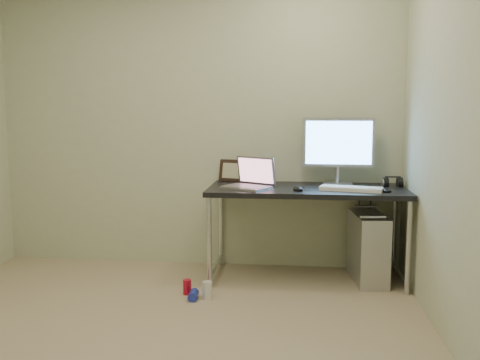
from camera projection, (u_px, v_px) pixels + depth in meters
name	position (u px, v px, depth m)	size (l,w,h in m)	color
floor	(142.00, 349.00, 3.08)	(3.50, 3.50, 0.00)	tan
wall_back	(197.00, 123.00, 4.63)	(3.50, 0.02, 2.50)	beige
wall_right	(471.00, 133.00, 2.72)	(0.02, 3.50, 2.50)	beige
desk	(307.00, 197.00, 4.27)	(1.57, 0.69, 0.75)	black
tower_computer	(368.00, 247.00, 4.27)	(0.29, 0.55, 0.58)	#B9B9BD
cable_a	(358.00, 224.00, 4.55)	(0.01, 0.01, 0.70)	black
cable_b	(369.00, 227.00, 4.52)	(0.01, 0.01, 0.72)	black
can_red	(187.00, 287.00, 3.98)	(0.06, 0.06, 0.11)	red
can_white	(207.00, 290.00, 3.89)	(0.07, 0.07, 0.13)	white
can_blue	(193.00, 295.00, 3.87)	(0.07, 0.07, 0.12)	#2231B7
laptop	(250.00, 181.00, 4.24)	(0.44, 0.42, 0.24)	#B9B9C1
monitor	(338.00, 146.00, 4.39)	(0.59, 0.17, 0.55)	#B9B9C1
keyboard	(351.00, 189.00, 4.10)	(0.47, 0.15, 0.03)	white
mouse_right	(387.00, 190.00, 4.03)	(0.06, 0.10, 0.03)	black
mouse_left	(298.00, 188.00, 4.10)	(0.07, 0.12, 0.04)	black
headphones	(393.00, 183.00, 4.31)	(0.16, 0.10, 0.11)	black
picture_frame	(232.00, 171.00, 4.61)	(0.23, 0.03, 0.19)	black
webcam	(264.00, 173.00, 4.52)	(0.04, 0.03, 0.12)	silver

